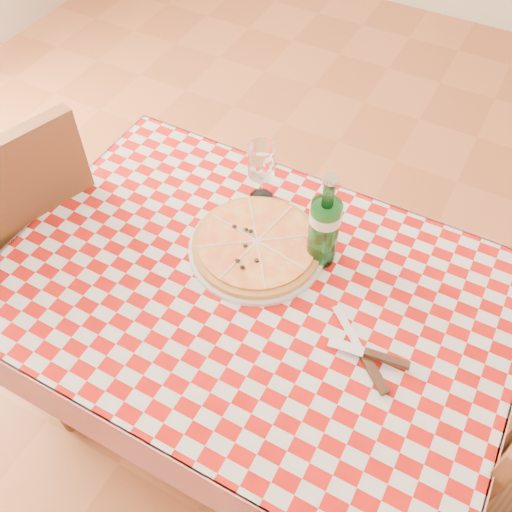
# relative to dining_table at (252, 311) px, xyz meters

# --- Properties ---
(dining_table) EXTENTS (1.20, 0.80, 0.75)m
(dining_table) POSITION_rel_dining_table_xyz_m (0.00, 0.00, 0.00)
(dining_table) COLOR brown
(dining_table) RESTS_ON ground
(tablecloth) EXTENTS (1.30, 0.90, 0.01)m
(tablecloth) POSITION_rel_dining_table_xyz_m (0.00, 0.00, 0.09)
(tablecloth) COLOR #A60F0A
(tablecloth) RESTS_ON dining_table
(chair_far) EXTENTS (0.58, 0.58, 1.02)m
(chair_far) POSITION_rel_dining_table_xyz_m (-0.79, -0.07, -0.07)
(chair_far) COLOR brown
(chair_far) RESTS_ON ground
(pizza_plate) EXTENTS (0.42, 0.42, 0.05)m
(pizza_plate) POSITION_rel_dining_table_xyz_m (-0.05, 0.12, 0.12)
(pizza_plate) COLOR #C58241
(pizza_plate) RESTS_ON tablecloth
(water_bottle) EXTENTS (0.11, 0.11, 0.29)m
(water_bottle) POSITION_rel_dining_table_xyz_m (0.11, 0.18, 0.24)
(water_bottle) COLOR #186324
(water_bottle) RESTS_ON tablecloth
(wine_glass) EXTENTS (0.08, 0.08, 0.19)m
(wine_glass) POSITION_rel_dining_table_xyz_m (-0.13, 0.30, 0.19)
(wine_glass) COLOR silver
(wine_glass) RESTS_ON tablecloth
(cutlery) EXTENTS (0.31, 0.27, 0.03)m
(cutlery) POSITION_rel_dining_table_xyz_m (0.32, -0.04, 0.11)
(cutlery) COLOR silver
(cutlery) RESTS_ON tablecloth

